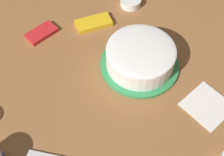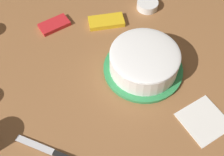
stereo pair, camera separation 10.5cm
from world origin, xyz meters
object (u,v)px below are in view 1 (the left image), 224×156
Objects in this scene: frosted_cake at (140,57)px; sprinkle_bowl_yellow at (131,2)px; paper_napkin at (207,105)px; candy_box_lower at (94,23)px; candy_box_upper at (42,33)px.

frosted_cake is 3.18× the size of sprinkle_bowl_yellow.
frosted_cake is 0.37m from sprinkle_bowl_yellow.
sprinkle_bowl_yellow is 0.66× the size of paper_napkin.
candy_box_lower is 1.05× the size of paper_napkin.
candy_box_upper is (-0.35, 0.28, -0.04)m from frosted_cake.
candy_box_upper is at bearing 141.54° from frosted_cake.
paper_napkin is (0.53, -0.52, -0.01)m from candy_box_upper.
frosted_cake is 2.00× the size of candy_box_lower.
frosted_cake reaches higher than candy_box_upper.
paper_napkin is (0.30, -0.52, -0.01)m from candy_box_lower.
candy_box_lower is (-0.12, 0.27, -0.04)m from frosted_cake.
sprinkle_bowl_yellow is at bearing 17.35° from candy_box_lower.
frosted_cake is at bearing 126.06° from paper_napkin.
candy_box_lower is 1.20× the size of candy_box_upper.
sprinkle_bowl_yellow is at bearing 77.28° from frosted_cake.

